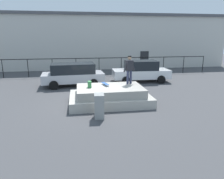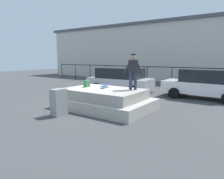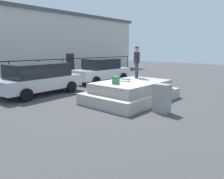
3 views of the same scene
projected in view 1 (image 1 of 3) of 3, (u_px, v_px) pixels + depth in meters
The scene contains 10 objects.
ground_plane at pixel (96, 104), 11.63m from camera, with size 60.00×60.00×0.00m, color #424244.
concrete_ledge at pixel (110, 96), 11.65m from camera, with size 4.44×2.92×0.94m.
skateboarder at pixel (129, 68), 12.04m from camera, with size 0.81×0.42×1.64m.
skateboard at pixel (105, 84), 11.81m from camera, with size 0.38×0.80×0.12m.
backpack at pixel (90, 84), 11.34m from camera, with size 0.28×0.20×0.35m, color #33723F.
car_silver_hatchback_near at pixel (73, 74), 15.72m from camera, with size 4.70×2.46×1.69m.
car_white_sedan_mid at pixel (141, 71), 17.12m from camera, with size 4.67×2.21×1.74m.
utility_box at pixel (99, 106), 9.51m from camera, with size 0.44×0.60×1.13m, color gray.
fence_row at pixel (88, 63), 19.72m from camera, with size 24.06×0.06×1.69m.
warehouse_building at pixel (85, 41), 25.82m from camera, with size 34.29×7.12×6.16m.
Camera 1 is at (-0.85, -11.07, 3.67)m, focal length 33.23 mm.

